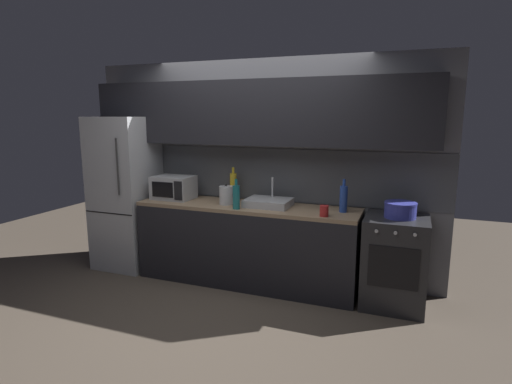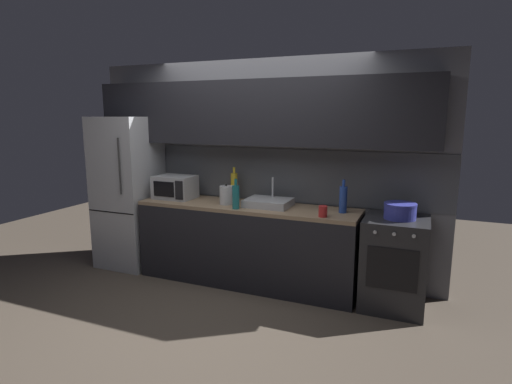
% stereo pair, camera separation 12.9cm
% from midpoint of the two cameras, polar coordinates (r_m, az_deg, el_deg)
% --- Properties ---
extents(ground_plane, '(10.00, 10.00, 0.00)m').
position_cam_midpoint_polar(ground_plane, '(4.06, -5.69, -16.89)').
color(ground_plane, '#4C4238').
extents(back_wall, '(4.22, 0.44, 2.50)m').
position_cam_midpoint_polar(back_wall, '(4.70, 0.93, 6.66)').
color(back_wall, slate).
rests_on(back_wall, ground).
extents(counter_run, '(2.48, 0.60, 0.90)m').
position_cam_midpoint_polar(counter_run, '(4.64, -0.49, -7.25)').
color(counter_run, black).
rests_on(counter_run, ground).
extents(refrigerator, '(0.68, 0.69, 1.86)m').
position_cam_midpoint_polar(refrigerator, '(5.35, -16.65, -0.01)').
color(refrigerator, '#ADAFB5').
rests_on(refrigerator, ground).
extents(oven_range, '(0.60, 0.62, 0.90)m').
position_cam_midpoint_polar(oven_range, '(4.30, 19.49, -9.31)').
color(oven_range, '#232326').
rests_on(oven_range, ground).
extents(microwave, '(0.46, 0.35, 0.27)m').
position_cam_midpoint_polar(microwave, '(4.95, -10.45, 0.68)').
color(microwave, '#A8AAAF').
rests_on(microwave, counter_run).
extents(sink_basin, '(0.48, 0.38, 0.30)m').
position_cam_midpoint_polar(sink_basin, '(4.45, 2.56, -1.47)').
color(sink_basin, '#ADAFB5').
rests_on(sink_basin, counter_run).
extents(kettle, '(0.19, 0.15, 0.23)m').
position_cam_midpoint_polar(kettle, '(4.55, -3.33, -0.43)').
color(kettle, '#B7BABF').
rests_on(kettle, counter_run).
extents(wine_bottle_blue, '(0.08, 0.08, 0.34)m').
position_cam_midpoint_polar(wine_bottle_blue, '(4.24, 12.88, -0.96)').
color(wine_bottle_blue, '#234299').
rests_on(wine_bottle_blue, counter_run).
extents(wine_bottle_yellow, '(0.08, 0.08, 0.38)m').
position_cam_midpoint_polar(wine_bottle_yellow, '(4.79, -2.28, 0.85)').
color(wine_bottle_yellow, gold).
rests_on(wine_bottle_yellow, counter_run).
extents(wine_bottle_teal, '(0.08, 0.08, 0.32)m').
position_cam_midpoint_polar(wine_bottle_teal, '(4.31, -1.97, -0.65)').
color(wine_bottle_teal, '#19666B').
rests_on(wine_bottle_teal, counter_run).
extents(mug_red, '(0.08, 0.08, 0.11)m').
position_cam_midpoint_polar(mug_red, '(4.04, 10.19, -2.68)').
color(mug_red, '#A82323').
rests_on(mug_red, counter_run).
extents(cooking_pot, '(0.30, 0.30, 0.15)m').
position_cam_midpoint_polar(cooking_pot, '(4.16, 20.24, -2.48)').
color(cooking_pot, '#333899').
rests_on(cooking_pot, oven_range).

